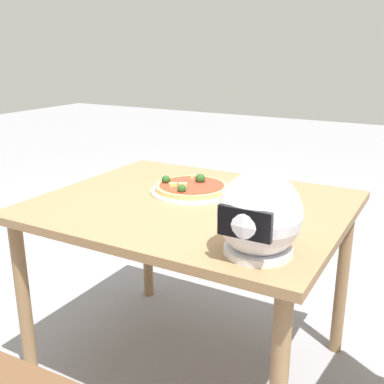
# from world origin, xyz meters

# --- Properties ---
(ground_plane) EXTENTS (14.00, 14.00, 0.00)m
(ground_plane) POSITION_xyz_m (0.00, 0.00, 0.00)
(ground_plane) COLOR gray
(dining_table) EXTENTS (1.09, 0.91, 0.71)m
(dining_table) POSITION_xyz_m (0.00, 0.00, 0.63)
(dining_table) COLOR olive
(dining_table) RESTS_ON ground
(pizza_plate) EXTENTS (0.32, 0.32, 0.01)m
(pizza_plate) POSITION_xyz_m (0.06, -0.10, 0.72)
(pizza_plate) COLOR white
(pizza_plate) RESTS_ON dining_table
(pizza) EXTENTS (0.29, 0.29, 0.05)m
(pizza) POSITION_xyz_m (0.06, -0.10, 0.74)
(pizza) COLOR tan
(pizza) RESTS_ON pizza_plate
(motorcycle_helmet) EXTENTS (0.23, 0.23, 0.23)m
(motorcycle_helmet) POSITION_xyz_m (-0.37, 0.30, 0.82)
(motorcycle_helmet) COLOR silver
(motorcycle_helmet) RESTS_ON dining_table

